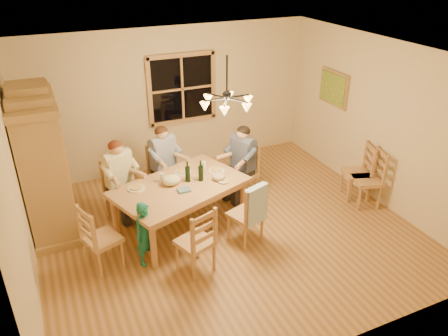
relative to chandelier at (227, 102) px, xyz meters
name	(u,v)px	position (x,y,z in m)	size (l,w,h in m)	color
floor	(226,229)	(0.00, 0.00, -2.08)	(5.50, 5.50, 0.00)	olive
ceiling	(227,55)	(0.00, 0.00, 0.62)	(5.50, 5.00, 0.02)	white
wall_back	(172,100)	(0.00, 2.50, -0.73)	(5.50, 0.02, 2.70)	beige
wall_left	(17,190)	(-2.75, 0.00, -0.73)	(0.02, 5.00, 2.70)	beige
wall_right	(378,122)	(2.75, 0.00, -0.73)	(0.02, 5.00, 2.70)	beige
window	(182,89)	(0.20, 2.47, -0.53)	(1.30, 0.06, 1.30)	black
painting	(334,88)	(2.71, 1.20, -0.48)	(0.06, 0.78, 0.64)	olive
chandelier	(227,102)	(0.00, 0.00, 0.00)	(0.77, 0.68, 0.71)	black
armoire	(44,167)	(-2.42, 1.16, -1.02)	(0.66, 1.40, 2.30)	olive
dining_table	(180,191)	(-0.62, 0.33, -1.42)	(2.20, 1.75, 0.76)	#AE804D
chair_far_left	(122,200)	(-1.37, 1.03, -1.77)	(0.55, 0.54, 0.99)	#AF7E4D
chair_far_right	(165,182)	(-0.57, 1.31, -1.77)	(0.55, 0.54, 0.99)	#AF7E4D
chair_near_left	(196,251)	(-0.77, -0.68, -1.77)	(0.55, 0.54, 0.99)	#AF7E4D
chair_near_right	(245,223)	(0.14, -0.36, -1.77)	(0.55, 0.54, 0.99)	#AF7E4D
chair_end_left	(104,248)	(-1.87, -0.11, -1.77)	(0.54, 0.55, 0.99)	#AF7E4D
chair_end_right	(242,182)	(0.64, 0.78, -1.77)	(0.54, 0.55, 0.99)	#AF7E4D
adult_woman	(119,170)	(-1.37, 1.03, -1.24)	(0.50, 0.52, 0.87)	beige
adult_plaid_man	(163,154)	(-0.57, 1.31, -1.24)	(0.50, 0.52, 0.87)	#33478E
adult_slate_man	(242,154)	(0.64, 0.78, -1.24)	(0.52, 0.50, 0.87)	#434B6C
towel	(256,205)	(0.20, -0.54, -1.38)	(0.38, 0.10, 0.58)	#ACC9EA
wine_bottle_a	(188,172)	(-0.46, 0.40, -1.15)	(0.08, 0.08, 0.33)	black
wine_bottle_b	(201,171)	(-0.27, 0.34, -1.15)	(0.08, 0.08, 0.33)	black
plate_woman	(136,188)	(-1.23, 0.48, -1.31)	(0.26, 0.26, 0.02)	white
plate_plaid	(183,172)	(-0.44, 0.69, -1.31)	(0.26, 0.26, 0.02)	white
plate_slate	(217,171)	(0.06, 0.52, -1.31)	(0.26, 0.26, 0.02)	white
wine_glass_a	(162,178)	(-0.82, 0.54, -1.25)	(0.06, 0.06, 0.14)	silver
wine_glass_b	(204,165)	(-0.09, 0.66, -1.25)	(0.06, 0.06, 0.14)	silver
cap	(218,177)	(-0.02, 0.25, -1.26)	(0.20, 0.20, 0.11)	tan
napkin	(184,190)	(-0.62, 0.14, -1.30)	(0.18, 0.14, 0.03)	slate
cloth_bundle	(171,180)	(-0.72, 0.40, -1.24)	(0.28, 0.22, 0.15)	beige
child	(146,234)	(-1.32, -0.28, -1.60)	(0.35, 0.23, 0.96)	#1A776C
chair_spare_front	(355,181)	(2.45, 0.00, -1.77)	(0.54, 0.56, 0.99)	#AF7E4D
chair_spare_back	(365,188)	(2.45, -0.27, -1.77)	(0.53, 0.55, 0.99)	#AF7E4D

